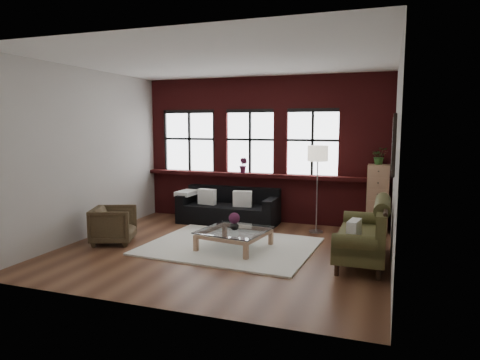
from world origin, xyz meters
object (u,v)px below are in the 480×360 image
(vintage_settee, at_px, (362,230))
(vase, at_px, (234,225))
(floor_lamp, at_px, (317,186))
(armchair, at_px, (114,225))
(drawer_chest, at_px, (378,198))
(coffee_table, at_px, (234,240))
(dark_sofa, at_px, (228,206))

(vintage_settee, height_order, vase, vintage_settee)
(floor_lamp, bearing_deg, armchair, -149.24)
(vintage_settee, distance_m, drawer_chest, 2.10)
(armchair, xyz_separation_m, vase, (2.22, 0.34, 0.10))
(coffee_table, relative_size, vase, 6.59)
(floor_lamp, bearing_deg, dark_sofa, 175.35)
(armchair, xyz_separation_m, floor_lamp, (3.37, 2.01, 0.61))
(coffee_table, xyz_separation_m, drawer_chest, (2.30, 2.15, 0.51))
(vase, bearing_deg, drawer_chest, 43.09)
(dark_sofa, bearing_deg, armchair, -123.25)
(coffee_table, bearing_deg, armchair, -171.23)
(drawer_chest, xyz_separation_m, floor_lamp, (-1.15, -0.48, 0.26))
(drawer_chest, bearing_deg, armchair, -151.14)
(armchair, bearing_deg, dark_sofa, -54.57)
(drawer_chest, bearing_deg, floor_lamp, -157.12)
(vase, xyz_separation_m, drawer_chest, (2.30, 2.15, 0.25))
(coffee_table, xyz_separation_m, floor_lamp, (1.15, 1.66, 0.78))
(drawer_chest, height_order, floor_lamp, floor_lamp)
(vintage_settee, distance_m, coffee_table, 2.15)
(coffee_table, xyz_separation_m, vase, (0.00, -0.00, 0.26))
(vintage_settee, height_order, drawer_chest, drawer_chest)
(dark_sofa, distance_m, coffee_table, 2.00)
(drawer_chest, distance_m, floor_lamp, 1.27)
(vase, bearing_deg, dark_sofa, 113.80)
(vase, bearing_deg, coffee_table, 135.00)
(vintage_settee, relative_size, drawer_chest, 1.38)
(vase, distance_m, floor_lamp, 2.09)
(vintage_settee, distance_m, vase, 2.12)
(vintage_settee, relative_size, coffee_table, 1.74)
(coffee_table, bearing_deg, drawer_chest, 43.09)
(coffee_table, height_order, floor_lamp, floor_lamp)
(dark_sofa, distance_m, drawer_chest, 3.13)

